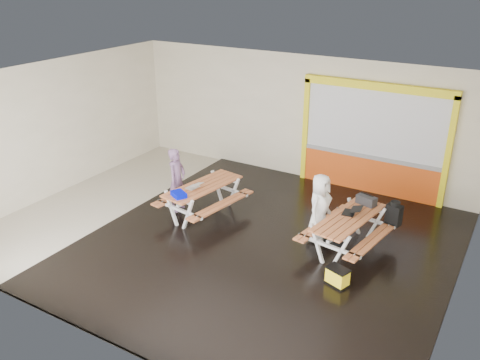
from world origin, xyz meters
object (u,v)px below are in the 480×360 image
Objects in this scene: picnic_table_left at (203,193)px; backpack at (394,213)px; laptop_left at (194,186)px; blue_pouch at (179,194)px; person_right at (320,207)px; toolbox at (366,200)px; laptop_right at (352,211)px; picnic_table_right at (348,225)px; person_left at (177,180)px; dark_case at (334,239)px; fluke_bag at (337,277)px.

backpack is at bearing 13.48° from picnic_table_left.
laptop_left is (-0.08, -0.25, 0.24)m from picnic_table_left.
person_right is at bearing 19.54° from blue_pouch.
backpack is at bearing 3.22° from toolbox.
laptop_right is (3.62, 0.64, -0.00)m from laptop_left.
picnic_table_right is at bearing 3.66° from picnic_table_left.
backpack is (4.36, 1.27, -0.14)m from laptop_left.
backpack is (1.41, 0.77, -0.12)m from person_right.
toolbox is (4.35, 1.11, 0.05)m from person_left.
backpack reaches higher than laptop_right.
person_left is (-0.68, -0.12, 0.23)m from picnic_table_left.
dark_case is at bearing -70.73° from person_right.
picnic_table_left is 1.01× the size of picnic_table_right.
toolbox is (3.66, 0.99, 0.29)m from picnic_table_left.
person_right is 3.58× the size of dark_case.
toolbox is at bearing 78.10° from laptop_right.
picnic_table_right is 0.30m from laptop_right.
picnic_table_left is 5.41× the size of laptop_right.
toolbox reaches higher than dark_case.
person_left reaches higher than blue_pouch.
laptop_left is 0.79× the size of fluke_bag.
laptop_left is at bearing 86.67° from blue_pouch.
laptop_left is 3.45m from dark_case.
person_left is 3.73× the size of laptop_right.
person_left is 2.93× the size of backpack.
blue_pouch is at bearing -154.65° from toolbox.
laptop_left is (-3.63, -0.47, 0.25)m from picnic_table_right.
dark_case is at bearing 19.23° from blue_pouch.
picnic_table_right reaches higher than dark_case.
person_right is (-0.68, 0.03, 0.23)m from picnic_table_right.
blue_pouch is (-0.03, -0.55, 0.00)m from laptop_left.
person_left reaches higher than dark_case.
person_right is at bearing 5.19° from picnic_table_left.
picnic_table_left is 3.57m from laptop_right.
picnic_table_right is at bearing -90.22° from person_right.
dark_case is (-0.44, -0.62, -0.80)m from toolbox.
laptop_right is at bearing -101.90° from toolbox.
laptop_right is at bearing 6.38° from picnic_table_left.
picnic_table_left is 0.36m from laptop_left.
blue_pouch is 0.76× the size of toolbox.
fluke_bag is at bearing -142.15° from person_right.
toolbox reaches higher than backpack.
picnic_table_right is 3.81m from blue_pouch.
fluke_bag is (0.97, -1.38, -0.64)m from person_right.
laptop_right reaches higher than dark_case.
blue_pouch is (-2.98, -1.06, 0.02)m from person_right.
picnic_table_left reaches higher than dark_case.
laptop_left is at bearing -110.03° from person_left.
picnic_table_right reaches higher than fluke_bag.
person_left is 4.01m from dark_case.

